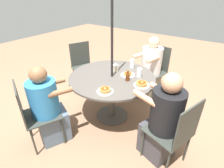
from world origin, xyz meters
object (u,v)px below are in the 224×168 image
Objects in this scene: patio_chair_south at (33,112)px; patio_chair_north at (155,67)px; diner_west at (162,122)px; patio_chair_west at (176,131)px; pancake_plate_b at (128,74)px; diner_north at (150,71)px; pancake_plate_c at (142,84)px; patio_chair_east at (83,63)px; drinking_glass_b at (139,73)px; patio_table at (112,82)px; syrup_bottle at (128,77)px; coffee_cup at (116,68)px; pancake_plate_a at (105,90)px; diner_south at (48,109)px; drinking_glass_a at (132,64)px.

patio_chair_north is at bearing 96.10° from patio_chair_south.
patio_chair_north is 0.80× the size of diner_west.
patio_chair_west is 1.10m from pancake_plate_b.
diner_north is 5.46× the size of pancake_plate_c.
patio_chair_east reaches higher than drinking_glass_b.
pancake_plate_b is 1.62× the size of drinking_glass_b.
pancake_plate_b is (-1.24, 0.66, 0.23)m from patio_chair_south.
patio_table is 0.52m from pancake_plate_c.
coffee_cup is (-0.16, -0.32, -0.00)m from syrup_bottle.
patio_chair_south is 1.62m from diner_west.
patio_chair_east is (-0.47, -1.08, -0.10)m from patio_table.
patio_chair_north is at bearing 178.05° from pancake_plate_a.
patio_chair_east is at bearing 39.13° from patio_chair_north.
diner_south is 1.39m from drinking_glass_b.
pancake_plate_a is at bearing 6.57° from drinking_glass_a.
patio_chair_west is 0.18m from diner_west.
drinking_glass_b reaches higher than pancake_plate_a.
coffee_cup is 0.40m from drinking_glass_b.
coffee_cup is (-0.60, -0.24, 0.03)m from pancake_plate_a.
patio_chair_south is 0.84× the size of diner_south.
patio_chair_west is (1.33, 0.92, 0.01)m from diner_north.
pancake_plate_c is (1.15, 0.26, 0.23)m from patio_chair_north.
pancake_plate_c is 0.24m from syrup_bottle.
drinking_glass_a is 1.05× the size of drinking_glass_b.
diner_south reaches higher than pancake_plate_c.
patio_table is 1.00m from diner_west.
patio_table is 1.37× the size of patio_chair_north.
pancake_plate_c is at bearing 114.49° from patio_chair_north.
diner_south reaches higher than patio_chair_north.
patio_chair_east is at bearing -105.87° from coffee_cup.
patio_chair_west is 0.96m from pancake_plate_a.
patio_chair_south reaches higher than pancake_plate_b.
drinking_glass_a is 0.36m from drinking_glass_b.
patio_chair_north is 0.84× the size of diner_south.
pancake_plate_a is (0.06, -0.93, 0.23)m from patio_chair_west.
pancake_plate_b is 1.55× the size of drinking_glass_a.
patio_chair_west is 6.86× the size of drinking_glass_a.
patio_chair_east is 2.35m from patio_chair_west.
diner_south is 5.29× the size of pancake_plate_b.
coffee_cup is (-0.48, -1.00, 0.26)m from diner_west.
diner_north is (-0.97, 0.20, -0.11)m from patio_table.
patio_table is 1.11× the size of diner_north.
patio_chair_north is 4.43× the size of pancake_plate_b.
patio_chair_east is 8.72× the size of coffee_cup.
diner_south is at bearing 131.77° from diner_west.
diner_south is at bearing -28.68° from pancake_plate_b.
patio_chair_west is 0.75m from pancake_plate_c.
patio_chair_south is at bearing -34.32° from syrup_bottle.
diner_north is 1.05m from pancake_plate_c.
patio_chair_south is at bearing -90.00° from diner_south.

